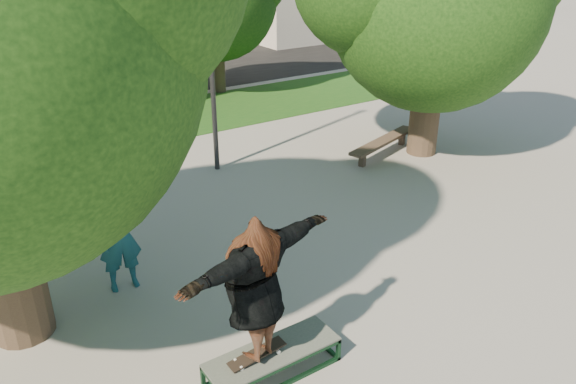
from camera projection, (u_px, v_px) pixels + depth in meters
ground at (301, 274)px, 9.56m from camera, size 120.00×120.00×0.00m
grass_strip at (150, 122)px, 17.21m from camera, size 30.00×4.00×0.02m
asphalt_strip at (62, 84)px, 21.60m from camera, size 40.00×8.00×0.01m
lamppost at (210, 38)px, 12.50m from camera, size 0.25×0.15×6.11m
grind_box at (273, 362)px, 7.33m from camera, size 1.80×0.60×0.38m
skater_rig at (255, 289)px, 6.69m from camera, size 2.49×1.24×2.03m
bystander at (119, 237)px, 8.85m from camera, size 0.71×0.49×1.86m
bench at (384, 142)px, 14.55m from camera, size 2.75×1.17×0.42m
car_silver_b at (130, 54)px, 23.16m from camera, size 2.71×5.35×1.49m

